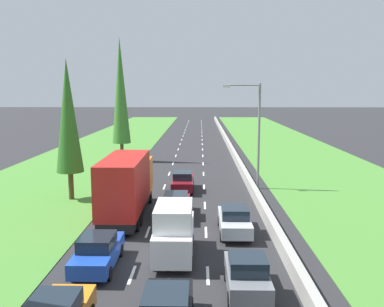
# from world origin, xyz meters

# --- Properties ---
(ground_plane) EXTENTS (300.00, 300.00, 0.00)m
(ground_plane) POSITION_xyz_m (0.00, 60.00, 0.00)
(ground_plane) COLOR #28282B
(ground_plane) RESTS_ON ground
(grass_verge_left) EXTENTS (14.00, 140.00, 0.04)m
(grass_verge_left) POSITION_xyz_m (-12.65, 60.00, 0.02)
(grass_verge_left) COLOR #478433
(grass_verge_left) RESTS_ON ground
(grass_verge_right) EXTENTS (14.00, 140.00, 0.04)m
(grass_verge_right) POSITION_xyz_m (14.35, 60.00, 0.02)
(grass_verge_right) COLOR #478433
(grass_verge_right) RESTS_ON ground
(median_barrier) EXTENTS (0.44, 120.00, 0.85)m
(median_barrier) POSITION_xyz_m (5.70, 60.00, 0.42)
(median_barrier) COLOR #9E9B93
(median_barrier) RESTS_ON ground
(lane_markings) EXTENTS (3.64, 116.00, 0.01)m
(lane_markings) POSITION_xyz_m (0.00, 60.00, 0.01)
(lane_markings) COLOR white
(lane_markings) RESTS_ON ground
(white_van_centre_lane) EXTENTS (1.96, 4.90, 2.82)m
(white_van_centre_lane) POSITION_xyz_m (0.08, 17.09, 1.40)
(white_van_centre_lane) COLOR white
(white_van_centre_lane) RESTS_ON ground
(maroon_sedan_centre_lane) EXTENTS (1.82, 4.50, 1.64)m
(maroon_sedan_centre_lane) POSITION_xyz_m (-0.22, 24.17, 0.81)
(maroon_sedan_centre_lane) COLOR maroon
(maroon_sedan_centre_lane) RESTS_ON ground
(maroon_sedan_centre_lane_fourth) EXTENTS (1.82, 4.50, 1.64)m
(maroon_sedan_centre_lane_fourth) POSITION_xyz_m (-0.07, 31.65, 0.81)
(maroon_sedan_centre_lane_fourth) COLOR maroon
(maroon_sedan_centre_lane_fourth) RESTS_ON ground
(blue_sedan_left_lane) EXTENTS (1.82, 4.50, 1.64)m
(blue_sedan_left_lane) POSITION_xyz_m (-3.49, 15.76, 0.81)
(blue_sedan_left_lane) COLOR #1E47B7
(blue_sedan_left_lane) RESTS_ON ground
(grey_hatchback_right_lane_second) EXTENTS (1.74, 3.90, 1.72)m
(grey_hatchback_right_lane_second) POSITION_xyz_m (3.34, 13.25, 0.84)
(grey_hatchback_right_lane_second) COLOR slate
(grey_hatchback_right_lane_second) RESTS_ON ground
(silver_sedan_right_lane) EXTENTS (1.82, 4.50, 1.64)m
(silver_sedan_right_lane) POSITION_xyz_m (3.43, 20.85, 0.81)
(silver_sedan_right_lane) COLOR silver
(silver_sedan_right_lane) RESTS_ON ground
(red_box_truck_left_lane) EXTENTS (2.46, 9.40, 4.18)m
(red_box_truck_left_lane) POSITION_xyz_m (-3.49, 24.11, 2.18)
(red_box_truck_left_lane) COLOR black
(red_box_truck_left_lane) RESTS_ON ground
(poplar_tree_second) EXTENTS (2.07, 2.07, 10.84)m
(poplar_tree_second) POSITION_xyz_m (-8.62, 28.56, 6.47)
(poplar_tree_second) COLOR #4C3823
(poplar_tree_second) RESTS_ON ground
(poplar_tree_third) EXTENTS (2.16, 2.16, 14.54)m
(poplar_tree_third) POSITION_xyz_m (-7.97, 46.76, 8.32)
(poplar_tree_third) COLOR #4C3823
(poplar_tree_third) RESTS_ON ground
(street_light_mast) EXTENTS (3.20, 0.28, 9.00)m
(street_light_mast) POSITION_xyz_m (6.04, 32.59, 5.23)
(street_light_mast) COLOR gray
(street_light_mast) RESTS_ON ground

